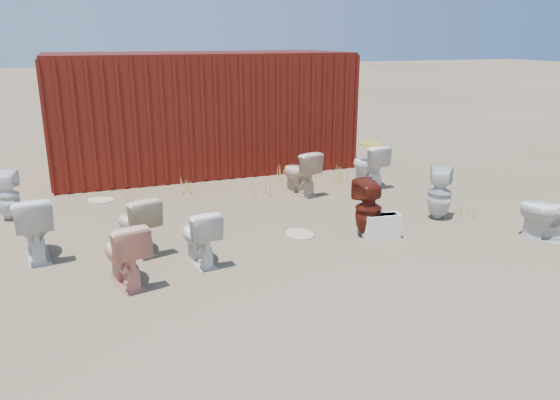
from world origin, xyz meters
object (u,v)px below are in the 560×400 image
object	(u,v)px
toilet_back_e	(440,193)
toilet_front_a	(34,227)
shipping_container	(202,112)
toilet_back_beige_right	(300,173)
toilet_back_a	(7,195)
toilet_back_yellowlid	(368,165)
loose_tank	(382,226)
toilet_front_c	(199,236)
toilet_back_beige_left	(137,224)
toilet_front_maroon	(368,209)
toilet_front_pink	(124,253)
toilet_front_e	(551,212)

from	to	relation	value
toilet_back_e	toilet_front_a	bearing A→B (deg)	34.60
shipping_container	toilet_back_beige_right	bearing A→B (deg)	-67.11
toilet_back_a	toilet_back_beige_right	world-z (taller)	toilet_back_beige_right
toilet_back_a	toilet_back_beige_right	xyz separation A→B (m)	(4.72, -0.30, 0.01)
toilet_back_yellowlid	loose_tank	bearing A→B (deg)	56.72
toilet_front_c	toilet_back_beige_left	xyz separation A→B (m)	(-0.67, 0.65, 0.03)
shipping_container	toilet_front_maroon	distance (m)	5.19
toilet_back_a	toilet_back_beige_left	size ratio (longest dim) A/B	0.99
toilet_front_pink	toilet_back_beige_left	xyz separation A→B (m)	(0.25, 0.94, 0.01)
toilet_back_a	toilet_back_e	bearing A→B (deg)	167.57
toilet_front_a	toilet_front_e	xyz separation A→B (m)	(6.56, -1.86, 0.00)
toilet_back_yellowlid	toilet_back_e	bearing A→B (deg)	83.88
toilet_front_c	toilet_back_e	size ratio (longest dim) A/B	0.87
toilet_back_beige_left	toilet_back_yellowlid	size ratio (longest dim) A/B	0.96
toilet_front_pink	toilet_back_beige_left	distance (m)	0.97
toilet_front_maroon	loose_tank	xyz separation A→B (m)	(0.15, -0.14, -0.23)
toilet_back_beige_right	toilet_back_yellowlid	bearing A→B (deg)	166.66
shipping_container	toilet_back_a	bearing A→B (deg)	-146.75
toilet_front_c	loose_tank	world-z (taller)	toilet_front_c
shipping_container	toilet_front_maroon	size ratio (longest dim) A/B	7.32
toilet_back_beige_left	toilet_back_e	world-z (taller)	toilet_back_e
toilet_back_beige_left	loose_tank	bearing A→B (deg)	151.35
toilet_front_c	toilet_front_maroon	distance (m)	2.41
toilet_back_yellowlid	toilet_back_e	world-z (taller)	toilet_back_e
shipping_container	toilet_back_a	distance (m)	4.38
toilet_front_maroon	toilet_back_beige_right	xyz separation A→B (m)	(-0.04, 2.34, -0.02)
shipping_container	toilet_back_beige_left	bearing A→B (deg)	-113.39
toilet_back_a	toilet_back_beige_right	distance (m)	4.73
toilet_front_a	toilet_front_e	world-z (taller)	toilet_front_e
shipping_container	toilet_back_beige_right	world-z (taller)	shipping_container
toilet_front_c	toilet_back_e	distance (m)	3.85
toilet_front_a	toilet_front_e	size ratio (longest dim) A/B	0.99
shipping_container	toilet_front_pink	size ratio (longest dim) A/B	7.94
toilet_front_e	shipping_container	bearing A→B (deg)	-92.26
toilet_front_a	toilet_front_pink	world-z (taller)	toilet_front_a
toilet_front_maroon	toilet_back_a	distance (m)	5.45
loose_tank	toilet_back_beige_right	bearing A→B (deg)	99.83
toilet_back_beige_left	toilet_back_e	distance (m)	4.51
toilet_front_a	toilet_back_yellowlid	world-z (taller)	toilet_front_a
shipping_container	toilet_back_e	xyz separation A→B (m)	(2.59, -4.69, -0.79)
toilet_front_maroon	toilet_back_e	size ratio (longest dim) A/B	1.01
toilet_back_a	toilet_back_e	world-z (taller)	toilet_back_e
toilet_front_a	toilet_back_a	size ratio (longest dim) A/B	1.08
toilet_front_a	toilet_back_yellowlid	distance (m)	5.90
toilet_front_e	toilet_front_pink	bearing A→B (deg)	-38.51
loose_tank	toilet_back_e	bearing A→B (deg)	24.86
toilet_back_yellowlid	toilet_front_maroon	bearing A→B (deg)	52.70
toilet_front_pink	loose_tank	xyz separation A→B (m)	(3.48, 0.23, -0.20)
toilet_back_beige_right	toilet_front_pink	bearing A→B (deg)	23.91
toilet_front_a	toilet_front_c	distance (m)	2.11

